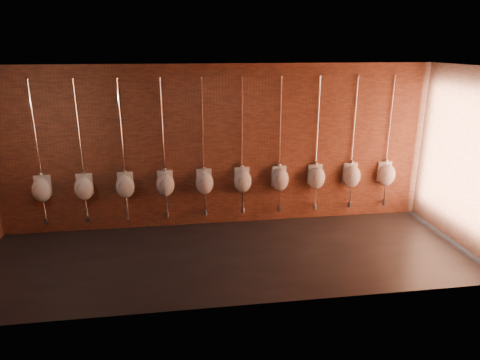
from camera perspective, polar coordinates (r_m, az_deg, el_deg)
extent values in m
plane|color=black|center=(7.60, -1.32, -10.08)|extent=(8.50, 8.50, 0.00)
cube|color=black|center=(6.74, -1.51, 14.78)|extent=(8.50, 3.00, 0.04)
cube|color=brown|center=(8.45, -2.63, 4.37)|extent=(8.50, 0.04, 3.20)
cube|color=brown|center=(5.59, 0.43, -2.62)|extent=(8.50, 0.04, 3.20)
cube|color=brown|center=(8.59, 28.03, 2.52)|extent=(0.04, 3.00, 3.20)
ellipsoid|color=white|center=(8.86, -24.93, -1.23)|extent=(0.37, 0.32, 0.47)
cube|color=white|center=(8.95, -24.77, -0.71)|extent=(0.30, 0.05, 0.42)
cylinder|color=#9C9C9C|center=(8.74, -25.16, -1.30)|extent=(0.21, 0.03, 0.21)
cylinder|color=silver|center=(8.68, -25.72, 6.06)|extent=(0.02, 0.02, 1.79)
sphere|color=silver|center=(8.85, -25.02, 0.72)|extent=(0.08, 0.08, 0.08)
cylinder|color=silver|center=(8.57, -26.52, 11.92)|extent=(0.06, 0.06, 0.01)
cylinder|color=silver|center=(8.97, -24.63, -3.46)|extent=(0.03, 0.03, 0.39)
cylinder|color=silver|center=(9.06, -24.42, -4.96)|extent=(0.08, 0.08, 0.11)
cylinder|color=silver|center=(9.13, -24.30, -4.78)|extent=(0.03, 0.15, 0.03)
ellipsoid|color=white|center=(8.66, -20.09, -1.04)|extent=(0.37, 0.32, 0.47)
cube|color=white|center=(8.75, -19.98, -0.51)|extent=(0.30, 0.05, 0.42)
cylinder|color=#9C9C9C|center=(8.54, -20.26, -1.11)|extent=(0.21, 0.03, 0.21)
cylinder|color=silver|center=(8.48, -20.76, 6.42)|extent=(0.02, 0.02, 1.79)
sphere|color=silver|center=(8.66, -20.18, 0.96)|extent=(0.08, 0.08, 0.08)
cylinder|color=silver|center=(8.37, -21.44, 12.44)|extent=(0.06, 0.06, 0.01)
cylinder|color=silver|center=(8.78, -19.84, -3.32)|extent=(0.03, 0.03, 0.39)
cylinder|color=silver|center=(8.87, -19.67, -4.85)|extent=(0.08, 0.08, 0.11)
cylinder|color=silver|center=(8.94, -19.58, -4.67)|extent=(0.03, 0.15, 0.03)
ellipsoid|color=white|center=(8.53, -15.06, -0.83)|extent=(0.37, 0.32, 0.47)
cube|color=white|center=(8.63, -15.01, -0.30)|extent=(0.30, 0.05, 0.42)
cylinder|color=#9C9C9C|center=(8.41, -15.16, -0.90)|extent=(0.21, 0.03, 0.21)
cylinder|color=silver|center=(8.35, -15.61, 6.76)|extent=(0.02, 0.02, 1.79)
sphere|color=silver|center=(8.53, -15.16, 1.19)|extent=(0.08, 0.08, 0.08)
cylinder|color=silver|center=(8.24, -16.13, 12.89)|extent=(0.06, 0.06, 0.01)
cylinder|color=silver|center=(8.65, -14.87, -3.15)|extent=(0.03, 0.03, 0.39)
cylinder|color=silver|center=(8.74, -14.74, -4.71)|extent=(0.08, 0.08, 0.11)
cylinder|color=silver|center=(8.81, -14.69, -4.52)|extent=(0.03, 0.15, 0.03)
ellipsoid|color=white|center=(8.47, -9.93, -0.62)|extent=(0.37, 0.32, 0.47)
cube|color=white|center=(8.56, -9.93, -0.08)|extent=(0.30, 0.05, 0.42)
cylinder|color=#9C9C9C|center=(8.35, -9.95, -0.68)|extent=(0.21, 0.03, 0.21)
cylinder|color=silver|center=(8.28, -10.32, 7.04)|extent=(0.02, 0.02, 1.79)
sphere|color=silver|center=(8.47, -10.02, 1.43)|extent=(0.08, 0.08, 0.08)
cylinder|color=silver|center=(8.17, -10.67, 13.23)|extent=(0.06, 0.06, 0.01)
cylinder|color=silver|center=(8.59, -9.80, -2.95)|extent=(0.03, 0.03, 0.39)
cylinder|color=silver|center=(8.68, -9.71, -4.52)|extent=(0.08, 0.08, 0.11)
cylinder|color=silver|center=(8.75, -9.70, -4.33)|extent=(0.03, 0.15, 0.03)
ellipsoid|color=white|center=(8.48, -4.76, -0.39)|extent=(0.37, 0.32, 0.47)
cube|color=white|center=(8.57, -4.81, 0.14)|extent=(0.30, 0.05, 0.42)
cylinder|color=#9C9C9C|center=(8.36, -4.71, -0.46)|extent=(0.21, 0.03, 0.21)
cylinder|color=silver|center=(8.29, -5.00, 7.26)|extent=(0.02, 0.02, 1.79)
sphere|color=silver|center=(8.47, -4.84, 1.65)|extent=(0.08, 0.08, 0.08)
cylinder|color=silver|center=(8.18, -5.17, 13.46)|extent=(0.06, 0.06, 0.01)
cylinder|color=silver|center=(8.60, -4.69, -2.73)|extent=(0.03, 0.03, 0.39)
cylinder|color=silver|center=(8.69, -4.65, -4.30)|extent=(0.08, 0.08, 0.11)
cylinder|color=silver|center=(8.76, -4.69, -4.11)|extent=(0.03, 0.15, 0.03)
ellipsoid|color=white|center=(8.55, 0.37, -0.17)|extent=(0.37, 0.32, 0.47)
cube|color=white|center=(8.64, 0.25, 0.36)|extent=(0.30, 0.05, 0.42)
cylinder|color=#9C9C9C|center=(8.43, 0.48, -0.23)|extent=(0.21, 0.03, 0.21)
cylinder|color=silver|center=(8.37, 0.28, 7.43)|extent=(0.02, 0.02, 1.79)
sphere|color=silver|center=(8.55, 0.28, 1.86)|extent=(0.08, 0.08, 0.08)
cylinder|color=silver|center=(8.26, 0.29, 13.56)|extent=(0.06, 0.06, 0.01)
cylinder|color=silver|center=(8.67, 0.36, -2.48)|extent=(0.03, 0.03, 0.39)
cylinder|color=silver|center=(8.76, 0.36, -4.04)|extent=(0.08, 0.08, 0.11)
cylinder|color=silver|center=(8.83, 0.28, -3.86)|extent=(0.03, 0.15, 0.03)
ellipsoid|color=white|center=(8.69, 5.36, 0.05)|extent=(0.37, 0.32, 0.47)
cube|color=white|center=(8.79, 5.19, 0.57)|extent=(0.30, 0.05, 0.42)
cylinder|color=#9C9C9C|center=(8.58, 5.54, 0.00)|extent=(0.21, 0.03, 0.21)
cylinder|color=silver|center=(8.51, 5.43, 7.52)|extent=(0.02, 0.02, 1.79)
sphere|color=silver|center=(8.69, 5.28, 2.05)|extent=(0.08, 0.08, 0.08)
cylinder|color=silver|center=(8.40, 5.61, 13.55)|extent=(0.06, 0.06, 0.01)
cylinder|color=silver|center=(8.81, 5.29, -2.23)|extent=(0.03, 0.03, 0.39)
cylinder|color=silver|center=(8.90, 5.24, -3.77)|extent=(0.08, 0.08, 0.11)
cylinder|color=silver|center=(8.97, 5.13, -3.59)|extent=(0.03, 0.15, 0.03)
ellipsoid|color=white|center=(8.90, 10.16, 0.27)|extent=(0.37, 0.32, 0.47)
cube|color=white|center=(8.99, 9.95, 0.77)|extent=(0.30, 0.05, 0.42)
cylinder|color=#9C9C9C|center=(8.78, 10.40, 0.21)|extent=(0.21, 0.03, 0.21)
cylinder|color=silver|center=(8.72, 10.36, 7.56)|extent=(0.02, 0.02, 1.79)
sphere|color=silver|center=(8.89, 10.09, 2.21)|extent=(0.08, 0.08, 0.08)
cylinder|color=silver|center=(8.62, 10.70, 13.44)|extent=(0.06, 0.06, 0.01)
cylinder|color=silver|center=(9.01, 10.03, -1.97)|extent=(0.03, 0.03, 0.39)
cylinder|color=silver|center=(9.10, 9.95, -3.48)|extent=(0.08, 0.08, 0.11)
cylinder|color=silver|center=(9.17, 9.80, -3.30)|extent=(0.03, 0.15, 0.03)
ellipsoid|color=white|center=(9.16, 14.71, 0.46)|extent=(0.37, 0.32, 0.47)
cube|color=white|center=(9.25, 14.46, 0.95)|extent=(0.30, 0.05, 0.42)
cylinder|color=#9C9C9C|center=(9.05, 15.00, 0.42)|extent=(0.21, 0.03, 0.21)
cylinder|color=silver|center=(8.99, 15.03, 7.54)|extent=(0.02, 0.02, 1.79)
sphere|color=silver|center=(9.16, 14.65, 2.36)|extent=(0.08, 0.08, 0.08)
cylinder|color=silver|center=(8.89, 15.50, 13.24)|extent=(0.06, 0.06, 0.01)
cylinder|color=silver|center=(9.28, 14.53, -1.71)|extent=(0.03, 0.03, 0.39)
cylinder|color=silver|center=(9.36, 14.41, -3.18)|extent=(0.08, 0.08, 0.11)
cylinder|color=silver|center=(9.43, 14.24, -3.01)|extent=(0.03, 0.15, 0.03)
ellipsoid|color=white|center=(9.48, 18.97, 0.65)|extent=(0.37, 0.32, 0.47)
cube|color=white|center=(9.57, 18.70, 1.12)|extent=(0.30, 0.05, 0.42)
cylinder|color=#9C9C9C|center=(9.38, 19.31, 0.60)|extent=(0.21, 0.03, 0.21)
cylinder|color=silver|center=(9.32, 19.41, 7.48)|extent=(0.02, 0.02, 1.79)
sphere|color=silver|center=(9.48, 18.92, 2.48)|extent=(0.08, 0.08, 0.08)
cylinder|color=silver|center=(9.22, 19.98, 12.97)|extent=(0.06, 0.06, 0.01)
cylinder|color=silver|center=(9.59, 18.76, -1.45)|extent=(0.03, 0.03, 0.39)
cylinder|color=silver|center=(9.67, 18.61, -2.88)|extent=(0.08, 0.08, 0.11)
cylinder|color=silver|center=(9.74, 18.41, -2.72)|extent=(0.03, 0.15, 0.03)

